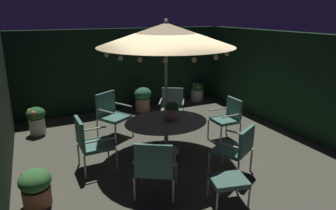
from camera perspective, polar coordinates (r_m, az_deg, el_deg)
ground_plane at (r=6.56m, az=0.72°, el=-8.66°), size 6.89×7.13×0.02m
hedge_backdrop_rear at (r=9.24m, az=-8.58°, el=6.87°), size 6.89×0.30×2.43m
hedge_backdrop_right at (r=8.08m, az=22.35°, el=4.26°), size 0.30×7.13×2.43m
patio_dining_table at (r=6.22m, az=-0.35°, el=-3.99°), size 1.76×1.46×0.71m
patio_umbrella at (r=5.80m, az=-0.39°, el=13.39°), size 2.68×2.68×2.77m
centerpiece_planter at (r=6.11m, az=0.70°, el=-0.86°), size 0.30×0.30×0.43m
patio_chair_north at (r=5.51m, az=13.09°, el=-7.85°), size 0.84×0.82×0.95m
patio_chair_northeast at (r=6.99m, az=11.54°, el=-2.08°), size 0.57×0.57×0.99m
patio_chair_east at (r=7.72m, az=0.77°, el=-0.00°), size 0.82×0.80×0.99m
patio_chair_southeast at (r=7.19m, az=-10.93°, el=-1.32°), size 0.86×0.85×1.06m
patio_chair_south at (r=5.74m, az=-14.84°, el=-6.70°), size 0.65×0.66×1.04m
patio_chair_southwest at (r=4.81m, az=-2.52°, el=-11.49°), size 0.86×0.84×0.98m
ottoman_footrest at (r=4.82m, az=11.62°, el=-14.27°), size 0.63×0.56×0.42m
potted_plant_back_right at (r=10.12m, az=5.64°, el=2.66°), size 0.44×0.44×0.63m
potted_plant_right_near at (r=7.89m, az=-24.06°, el=-2.55°), size 0.44×0.46×0.69m
potted_plant_back_left at (r=8.91m, az=-4.97°, el=1.32°), size 0.54×0.54×0.75m
potted_plant_left_near at (r=5.11m, az=-24.17°, el=-14.23°), size 0.48×0.48×0.60m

